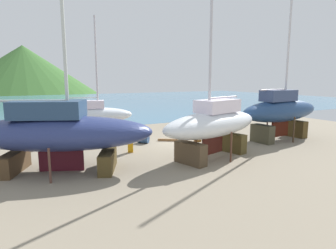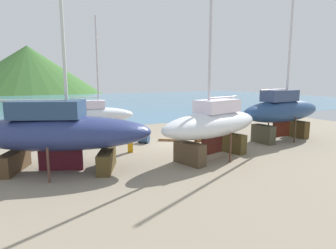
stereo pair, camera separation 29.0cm
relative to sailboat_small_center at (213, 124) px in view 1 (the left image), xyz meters
The scene contains 17 objects.
ground_plane 3.72m from the sailboat_small_center, 85.86° to the left, with size 42.92×42.92×0.00m, color gray.
sea_water 46.18m from the sailboat_small_center, 89.73° to the left, with size 128.32×64.70×0.01m, color teal.
headland_hill 104.19m from the sailboat_small_center, 94.22° to the left, with size 100.19×100.19×33.83m, color #39662C.
sailboat_small_center is the anchor object (origin of this frame).
sailboat_mid_port 10.88m from the sailboat_small_center, 117.71° to the left, with size 6.54×3.21×9.89m.
sailboat_far_slipway 8.14m from the sailboat_small_center, 11.83° to the left, with size 8.59×2.85×14.15m.
sailboat_large_starboard 8.98m from the sailboat_small_center, 169.20° to the left, with size 10.29×6.96×17.13m.
worker 5.62m from the sailboat_small_center, 139.49° to the left, with size 0.49×0.35×1.63m.
barrel_rust_mid 12.46m from the sailboat_small_center, 46.22° to the left, with size 0.55×0.55×0.92m, color brown.
barrel_blue_faded 12.08m from the sailboat_small_center, 142.44° to the left, with size 0.56×0.56×0.86m, color #552B19.
barrel_tar_black 4.89m from the sailboat_small_center, 67.72° to the left, with size 0.59×0.59×0.78m, color brown.
barrel_tipped_center 7.44m from the sailboat_small_center, 53.08° to the left, with size 0.56×0.56×0.93m, color brown.
barrel_tipped_right 6.27m from the sailboat_small_center, 76.81° to the left, with size 0.53×0.53×0.83m, color brown.
barrel_ochre 4.88m from the sailboat_small_center, 41.02° to the left, with size 0.55×0.55×0.95m, color #2D242C.
barrel_by_slipway 6.42m from the sailboat_small_center, 111.76° to the left, with size 0.67×0.67×0.80m, color navy.
timber_long_aft 10.41m from the sailboat_small_center, 48.30° to the left, with size 2.13×0.17×0.15m, color brown.
timber_short_skew 5.82m from the sailboat_small_center, 93.22° to the left, with size 1.57×0.15×0.18m, color olive.
Camera 1 is at (-10.84, -18.33, 4.91)m, focal length 30.14 mm.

